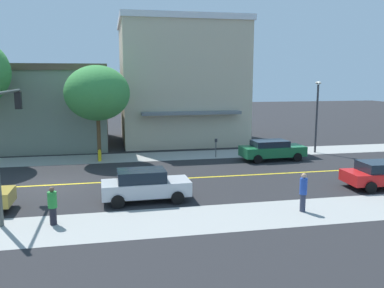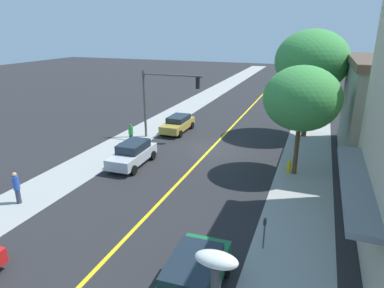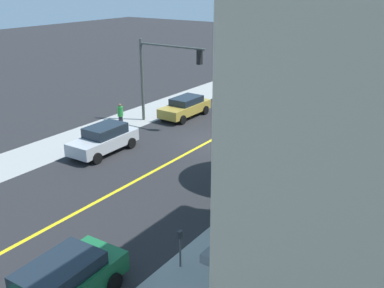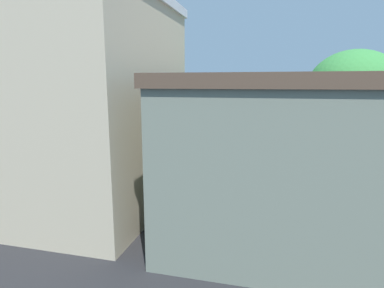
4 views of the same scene
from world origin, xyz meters
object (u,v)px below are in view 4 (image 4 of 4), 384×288
object	(u,v)px
street_tree_right_corner	(223,109)
traffic_light_mast	(274,111)
silver_sedan_right_curb	(215,138)
pedestrian_blue_shirt	(164,131)
gold_sedan_right_curb	(295,142)
pedestrian_orange_shirt	(111,129)
small_dog	(105,132)
parking_meter	(121,153)
green_sedan_left_curb	(93,149)
street_lamp	(31,120)
street_tree_left_near	(354,89)
pedestrian_green_shirt	(254,136)
fire_hydrant	(222,166)
red_sedan_right_curb	(106,134)

from	to	relation	value
street_tree_right_corner	traffic_light_mast	xyz separation A→B (m)	(11.13, -3.73, -0.99)
silver_sedan_right_curb	pedestrian_blue_shirt	bearing A→B (deg)	-24.90
traffic_light_mast	gold_sedan_right_curb	world-z (taller)	traffic_light_mast
silver_sedan_right_curb	pedestrian_orange_shirt	bearing A→B (deg)	-15.77
pedestrian_blue_shirt	small_dog	xyz separation A→B (m)	(1.02, 8.87, -0.59)
parking_meter	traffic_light_mast	size ratio (longest dim) A/B	0.25
street_tree_right_corner	green_sedan_left_curb	xyz separation A→B (m)	(2.47, 12.53, -4.16)
street_tree_right_corner	pedestrian_orange_shirt	bearing A→B (deg)	49.92
street_lamp	gold_sedan_right_curb	world-z (taller)	street_lamp
parking_meter	green_sedan_left_curb	bearing A→B (deg)	63.52
street_tree_left_near	pedestrian_green_shirt	size ratio (longest dim) A/B	5.51
pedestrian_green_shirt	green_sedan_left_curb	bearing A→B (deg)	34.96
gold_sedan_right_curb	pedestrian_blue_shirt	bearing A→B (deg)	-10.48
street_tree_left_near	fire_hydrant	size ratio (longest dim) A/B	10.32
silver_sedan_right_curb	gold_sedan_right_curb	bearing A→B (deg)	179.79
pedestrian_orange_shirt	small_dog	xyz separation A→B (m)	(0.27, 1.13, -0.50)
traffic_light_mast	silver_sedan_right_curb	size ratio (longest dim) A/B	1.32
parking_meter	street_lamp	xyz separation A→B (m)	(-0.30, 8.47, 2.67)
traffic_light_mast	pedestrian_orange_shirt	world-z (taller)	traffic_light_mast
silver_sedan_right_curb	parking_meter	bearing A→B (deg)	56.50
gold_sedan_right_curb	small_dog	xyz separation A→B (m)	(3.91, 24.22, -0.39)
red_sedan_right_curb	green_sedan_left_curb	distance (m)	8.94
street_tree_left_near	small_dog	size ratio (longest dim) A/B	12.44
street_tree_right_corner	traffic_light_mast	size ratio (longest dim) A/B	1.21
parking_meter	street_tree_right_corner	bearing A→B (deg)	-93.82
silver_sedan_right_curb	small_dog	bearing A→B (deg)	-15.69
fire_hydrant	parking_meter	size ratio (longest dim) A/B	0.61
pedestrian_orange_shirt	pedestrian_blue_shirt	xyz separation A→B (m)	(-0.75, -7.73, 0.09)
fire_hydrant	gold_sedan_right_curb	bearing A→B (deg)	-29.86
fire_hydrant	gold_sedan_right_curb	xyz separation A→B (m)	(10.42, -5.98, 0.34)
parking_meter	traffic_light_mast	world-z (taller)	traffic_light_mast
fire_hydrant	pedestrian_blue_shirt	world-z (taller)	pedestrian_blue_shirt
parking_meter	street_lamp	distance (m)	8.88
street_lamp	green_sedan_left_curb	distance (m)	5.88
parking_meter	pedestrian_orange_shirt	distance (m)	16.16
green_sedan_left_curb	fire_hydrant	bearing A→B (deg)	167.91
pedestrian_blue_shirt	pedestrian_orange_shirt	bearing A→B (deg)	135.97
street_tree_left_near	gold_sedan_right_curb	bearing A→B (deg)	14.35
gold_sedan_right_curb	small_dog	distance (m)	24.54
street_tree_right_corner	red_sedan_right_curb	size ratio (longest dim) A/B	1.46
green_sedan_left_curb	pedestrian_orange_shirt	bearing A→B (deg)	-71.39
small_dog	fire_hydrant	bearing A→B (deg)	-72.01
traffic_light_mast	small_dog	xyz separation A→B (m)	(3.54, 21.98, -3.58)
traffic_light_mast	red_sedan_right_curb	bearing A→B (deg)	-88.98
street_lamp	fire_hydrant	bearing A→B (deg)	-89.82
traffic_light_mast	fire_hydrant	bearing A→B (deg)	-19.10
gold_sedan_right_curb	silver_sedan_right_curb	distance (m)	8.40
red_sedan_right_curb	pedestrian_blue_shirt	bearing A→B (deg)	-153.64
red_sedan_right_curb	traffic_light_mast	bearing A→B (deg)	-176.67
gold_sedan_right_curb	pedestrian_blue_shirt	distance (m)	15.63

